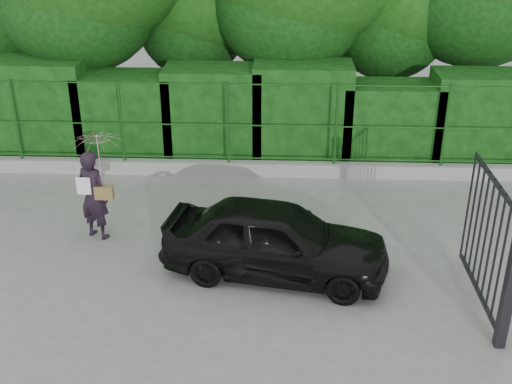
{
  "coord_description": "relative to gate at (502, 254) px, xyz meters",
  "views": [
    {
      "loc": [
        1.54,
        -8.44,
        5.72
      ],
      "look_at": [
        1.13,
        1.3,
        1.1
      ],
      "focal_mm": 45.0,
      "sensor_mm": 36.0,
      "label": 1
    }
  ],
  "objects": [
    {
      "name": "woman",
      "position": [
        -6.26,
        2.38,
        0.08
      ],
      "size": [
        0.94,
        0.89,
        1.96
      ],
      "color": "black",
      "rests_on": "ground"
    },
    {
      "name": "gate",
      "position": [
        0.0,
        0.0,
        0.0
      ],
      "size": [
        0.22,
        2.33,
        2.36
      ],
      "color": "black",
      "rests_on": "ground"
    },
    {
      "name": "car",
      "position": [
        -3.12,
        1.27,
        -0.57
      ],
      "size": [
        3.85,
        2.1,
        1.24
      ],
      "primitive_type": "imported",
      "rotation": [
        0.0,
        0.0,
        1.39
      ],
      "color": "black",
      "rests_on": "ground"
    },
    {
      "name": "ground",
      "position": [
        -4.6,
        0.72,
        -1.19
      ],
      "size": [
        80.0,
        80.0,
        0.0
      ],
      "primitive_type": "plane",
      "color": "gray"
    },
    {
      "name": "kerb",
      "position": [
        -4.6,
        5.22,
        -1.04
      ],
      "size": [
        14.0,
        0.25,
        0.3
      ],
      "primitive_type": "cube",
      "color": "#9E9E99",
      "rests_on": "ground"
    },
    {
      "name": "fence",
      "position": [
        -4.38,
        5.22,
        0.01
      ],
      "size": [
        14.13,
        0.06,
        1.8
      ],
      "color": "#134612",
      "rests_on": "kerb"
    },
    {
      "name": "hedge",
      "position": [
        -4.56,
        6.22,
        -0.15
      ],
      "size": [
        14.2,
        1.2,
        2.28
      ],
      "color": "black",
      "rests_on": "ground"
    }
  ]
}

